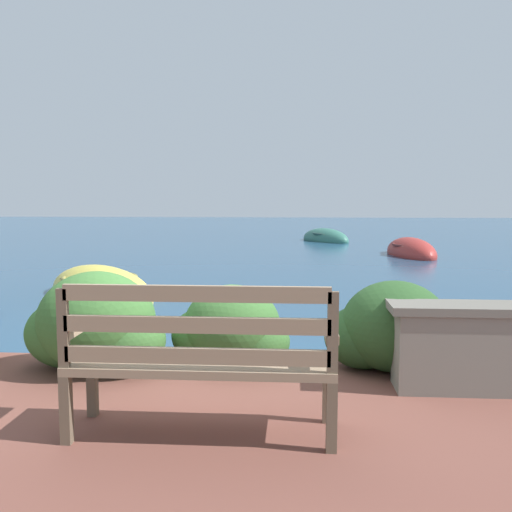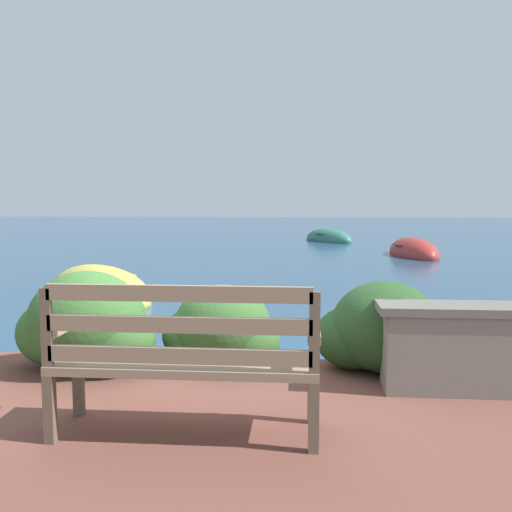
{
  "view_description": "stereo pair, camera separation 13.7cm",
  "coord_description": "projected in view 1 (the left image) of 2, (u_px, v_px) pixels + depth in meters",
  "views": [
    {
      "loc": [
        1.05,
        -4.88,
        1.63
      ],
      "look_at": [
        0.26,
        6.32,
        0.46
      ],
      "focal_mm": 40.0,
      "sensor_mm": 36.0,
      "label": 1
    },
    {
      "loc": [
        1.18,
        -4.87,
        1.63
      ],
      "look_at": [
        0.26,
        6.32,
        0.46
      ],
      "focal_mm": 40.0,
      "sensor_mm": 36.0,
      "label": 2
    }
  ],
  "objects": [
    {
      "name": "rowboat_far",
      "position": [
        325.0,
        239.0,
        20.79
      ],
      "size": [
        2.13,
        2.52,
        0.84
      ],
      "rotation": [
        0.0,
        0.0,
        5.32
      ],
      "color": "#336B5B",
      "rests_on": "ground_plane"
    },
    {
      "name": "hedge_clump_centre",
      "position": [
        95.0,
        327.0,
        4.63
      ],
      "size": [
        1.19,
        0.86,
        0.81
      ],
      "color": "#38662D",
      "rests_on": "patio_terrace"
    },
    {
      "name": "ground_plane",
      "position": [
        178.0,
        380.0,
        5.08
      ],
      "size": [
        80.0,
        80.0,
        0.0
      ],
      "color": "navy"
    },
    {
      "name": "hedge_clump_far_right",
      "position": [
        393.0,
        332.0,
        4.61
      ],
      "size": [
        1.08,
        0.78,
        0.74
      ],
      "color": "#284C23",
      "rests_on": "patio_terrace"
    },
    {
      "name": "park_bench",
      "position": [
        201.0,
        356.0,
        3.32
      ],
      "size": [
        1.58,
        0.48,
        0.93
      ],
      "rotation": [
        0.0,
        0.0,
        -0.08
      ],
      "color": "brown",
      "rests_on": "patio_terrace"
    },
    {
      "name": "rowboat_nearest",
      "position": [
        100.0,
        292.0,
        9.26
      ],
      "size": [
        2.78,
        2.84,
        0.9
      ],
      "rotation": [
        0.0,
        0.0,
        2.33
      ],
      "color": "#DBC64C",
      "rests_on": "ground_plane"
    },
    {
      "name": "rowboat_mid",
      "position": [
        411.0,
        253.0,
        15.73
      ],
      "size": [
        1.47,
        2.75,
        0.88
      ],
      "rotation": [
        0.0,
        0.0,
        4.9
      ],
      "color": "#9E2D28",
      "rests_on": "ground_plane"
    },
    {
      "name": "hedge_clump_right",
      "position": [
        231.0,
        331.0,
        4.75
      ],
      "size": [
        1.0,
        0.72,
        0.68
      ],
      "color": "#38662D",
      "rests_on": "patio_terrace"
    }
  ]
}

